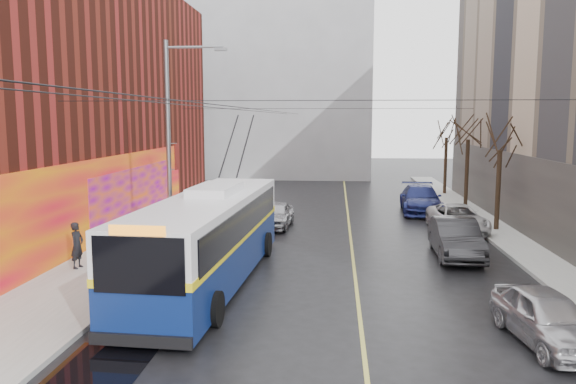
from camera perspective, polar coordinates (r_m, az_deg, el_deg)
name	(u,v)px	position (r m, az deg, el deg)	size (l,w,h in m)	color
ground	(303,355)	(14.40, 1.56, -16.26)	(140.00, 140.00, 0.00)	black
sidewalk_left	(148,241)	(27.25, -13.99, -4.86)	(4.00, 60.00, 0.15)	gray
sidewalk_right	(521,248)	(27.09, 22.62, -5.29)	(2.00, 60.00, 0.15)	gray
lane_line	(351,237)	(27.78, 6.37, -4.60)	(0.12, 50.00, 0.01)	#BFB74C
building_left	(2,94)	(31.93, -27.06, 8.82)	(12.11, 36.00, 14.00)	#4F190F
building_far	(271,87)	(58.63, -1.73, 10.64)	(20.50, 12.10, 18.00)	gray
streetlight_pole	(172,141)	(24.18, -11.69, 5.08)	(2.65, 0.60, 9.00)	slate
catenary_wires	(270,109)	(28.13, -1.82, 8.40)	(18.00, 60.00, 0.22)	black
tree_near	(501,135)	(30.31, 20.80, 5.45)	(3.20, 3.20, 6.40)	black
tree_mid	(469,127)	(37.09, 17.88, 6.29)	(3.20, 3.20, 6.68)	black
tree_far	(447,127)	(43.95, 15.83, 6.35)	(3.20, 3.20, 6.57)	black
puddle	(94,375)	(14.11, -19.15, -17.19)	(2.07, 3.60, 0.01)	black
pigeons_flying	(279,86)	(23.86, -0.90, 10.76)	(2.04, 1.33, 2.56)	slate
trolleybus	(209,237)	(19.99, -8.04, -4.54)	(3.44, 12.70, 5.96)	#0B1C52
parked_car_a	(547,317)	(16.27, 24.82, -11.48)	(1.66, 4.12, 1.40)	#AAA9AE
parked_car_b	(456,238)	(24.64, 16.68, -4.53)	(1.70, 4.87, 1.61)	#29292B
parked_car_c	(457,218)	(30.13, 16.83, -2.59)	(2.30, 4.99, 1.39)	silver
parked_car_d	(421,199)	(35.65, 13.33, -0.71)	(2.35, 5.77, 1.68)	navy
following_car	(276,215)	(30.09, -1.24, -2.31)	(1.61, 3.99, 1.36)	#A9A9AE
pedestrian_a	(77,245)	(22.77, -20.63, -5.08)	(0.64, 0.42, 1.76)	black
pedestrian_b	(129,239)	(23.34, -15.85, -4.58)	(0.86, 0.67, 1.76)	black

